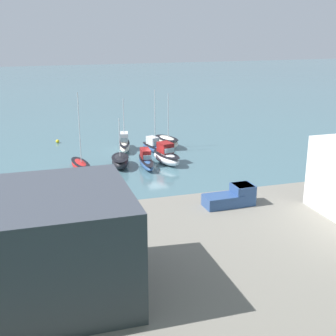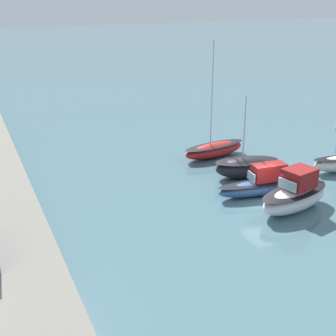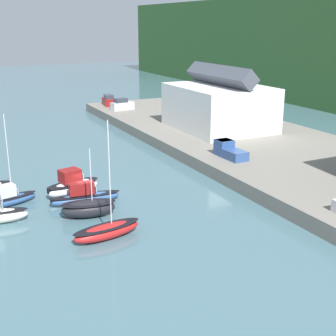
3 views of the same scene
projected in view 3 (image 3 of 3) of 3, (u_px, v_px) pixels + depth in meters
The scene contains 11 objects.
ground_plane at pixel (88, 198), 47.52m from camera, with size 320.00×320.00×0.00m, color #476B75.
quay_promenade at pixel (292, 159), 58.64m from camera, with size 95.57×24.14×1.51m.
harbor_clubhouse at pixel (219, 105), 71.02m from camera, with size 15.38×12.21×9.62m.
moored_boat_0 at pixel (73, 186), 48.06m from camera, with size 3.42×6.11×2.83m.
moored_boat_1 at pixel (85, 196), 45.85m from camera, with size 2.11×7.09×2.25m.
moored_boat_2 at pixel (88, 208), 42.80m from camera, with size 3.17×5.34×6.45m.
moored_boat_3 at pixel (107, 231), 38.52m from camera, with size 2.67×6.21×9.91m.
moored_boat_5 at pixel (8, 198), 45.40m from camera, with size 2.97×5.93×8.97m.
parked_car_0 at pixel (109, 101), 91.61m from camera, with size 4.37×2.25×2.16m.
parked_car_1 at pixel (122, 105), 87.10m from camera, with size 2.30×4.39×2.16m.
pickup_truck_1 at pixel (229, 150), 56.54m from camera, with size 4.78×2.10×1.90m.
Camera 3 is at (43.39, -12.62, 17.09)m, focal length 50.00 mm.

